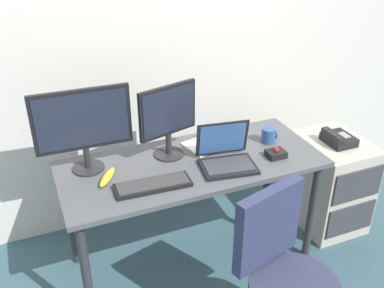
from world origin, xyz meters
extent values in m
plane|color=#34525D|center=(0.00, 0.00, 0.00)|extent=(8.00, 8.00, 0.00)
cube|color=silver|center=(0.00, 0.68, 1.40)|extent=(6.00, 0.10, 2.80)
cube|color=#4E4F52|center=(0.00, 0.00, 0.73)|extent=(1.54, 0.65, 0.03)
cylinder|color=#2D2D33|center=(-0.71, -0.27, 0.36)|extent=(0.05, 0.05, 0.72)
cylinder|color=#2D2D33|center=(0.71, -0.27, 0.36)|extent=(0.05, 0.05, 0.72)
cylinder|color=#2D2D33|center=(-0.71, 0.27, 0.36)|extent=(0.05, 0.05, 0.72)
cylinder|color=#2D2D33|center=(0.71, 0.27, 0.36)|extent=(0.05, 0.05, 0.72)
cube|color=#BDB09F|center=(1.05, 0.00, 0.33)|extent=(0.42, 0.52, 0.66)
cube|color=#38383D|center=(1.05, -0.27, 0.48)|extent=(0.38, 0.01, 0.23)
cube|color=#38383D|center=(1.05, -0.27, 0.20)|extent=(0.38, 0.01, 0.23)
cube|color=black|center=(1.05, -0.02, 0.69)|extent=(0.17, 0.20, 0.06)
cube|color=black|center=(0.99, -0.02, 0.74)|extent=(0.05, 0.18, 0.04)
cube|color=gray|center=(1.07, -0.03, 0.72)|extent=(0.07, 0.08, 0.01)
cube|color=#2C3252|center=(0.13, -0.64, 0.71)|extent=(0.40, 0.17, 0.42)
cylinder|color=#262628|center=(-0.57, 0.16, 0.75)|extent=(0.18, 0.18, 0.01)
cylinder|color=#262628|center=(-0.57, 0.16, 0.82)|extent=(0.04, 0.04, 0.12)
cube|color=black|center=(-0.57, 0.16, 1.06)|extent=(0.53, 0.04, 0.35)
cube|color=#1E2333|center=(-0.57, 0.14, 1.06)|extent=(0.49, 0.02, 0.31)
cylinder|color=#262628|center=(-0.10, 0.13, 0.75)|extent=(0.18, 0.18, 0.01)
cylinder|color=#262628|center=(-0.10, 0.13, 0.82)|extent=(0.04, 0.04, 0.13)
cube|color=black|center=(-0.10, 0.13, 1.04)|extent=(0.37, 0.12, 0.30)
cube|color=#1E2333|center=(-0.09, 0.12, 1.04)|extent=(0.34, 0.10, 0.26)
cube|color=black|center=(-0.29, -0.16, 0.76)|extent=(0.42, 0.16, 0.02)
cube|color=#353535|center=(-0.29, -0.16, 0.77)|extent=(0.39, 0.14, 0.01)
cube|color=black|center=(0.16, -0.14, 0.76)|extent=(0.34, 0.26, 0.02)
cube|color=#38383D|center=(0.16, -0.14, 0.77)|extent=(0.29, 0.20, 0.00)
cube|color=black|center=(0.18, -0.02, 0.88)|extent=(0.31, 0.09, 0.22)
cube|color=#335999|center=(0.18, -0.02, 0.88)|extent=(0.28, 0.08, 0.19)
cube|color=black|center=(0.48, -0.14, 0.77)|extent=(0.11, 0.09, 0.04)
sphere|color=maroon|center=(0.48, -0.14, 0.79)|extent=(0.04, 0.04, 0.04)
cylinder|color=#2C4C83|center=(0.54, 0.04, 0.80)|extent=(0.09, 0.09, 0.10)
torus|color=#2B5091|center=(0.58, 0.04, 0.80)|extent=(0.01, 0.06, 0.06)
cube|color=white|center=(0.11, 0.14, 0.75)|extent=(0.19, 0.24, 0.01)
ellipsoid|color=yellow|center=(-0.50, 0.00, 0.77)|extent=(0.14, 0.18, 0.04)
camera|label=1|loc=(-0.85, -2.04, 2.09)|focal=41.24mm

